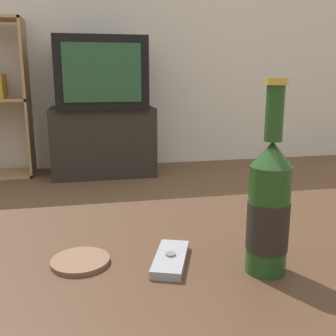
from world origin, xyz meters
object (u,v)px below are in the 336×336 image
television (101,73)px  cell_phone (171,259)px  tv_stand (104,141)px  beer_bottle (269,208)px

television → cell_phone: (-0.01, -2.60, -0.30)m
tv_stand → beer_bottle: (0.13, -2.66, 0.33)m
television → cell_phone: size_ratio=5.22×
beer_bottle → cell_phone: (-0.14, 0.06, -0.10)m
tv_stand → beer_bottle: size_ratio=2.73×
television → tv_stand: bearing=90.0°
television → cell_phone: bearing=-90.2°
tv_stand → cell_phone: 2.62m
beer_bottle → cell_phone: 0.18m
television → cell_phone: 2.62m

